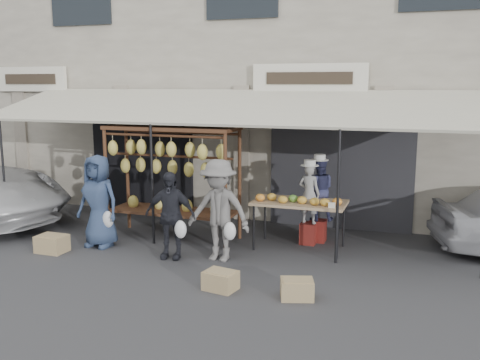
# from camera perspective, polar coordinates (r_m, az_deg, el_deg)

# --- Properties ---
(ground_plane) EXTENTS (90.00, 90.00, 0.00)m
(ground_plane) POSITION_cam_1_polar(r_m,az_deg,el_deg) (9.11, -6.97, -9.33)
(ground_plane) COLOR #2D2D30
(shophouse) EXTENTS (24.00, 6.15, 7.30)m
(shophouse) POSITION_cam_1_polar(r_m,az_deg,el_deg) (14.71, 4.07, 12.59)
(shophouse) COLOR #B8AF9C
(shophouse) RESTS_ON ground_plane
(awning) EXTENTS (10.00, 2.35, 2.92)m
(awning) POSITION_cam_1_polar(r_m,az_deg,el_deg) (10.68, -1.85, 7.74)
(awning) COLOR beige
(awning) RESTS_ON ground_plane
(banana_rack) EXTENTS (2.60, 0.90, 2.24)m
(banana_rack) POSITION_cam_1_polar(r_m,az_deg,el_deg) (10.45, -7.35, 2.05)
(banana_rack) COLOR #502E1D
(banana_rack) RESTS_ON ground_plane
(produce_table) EXTENTS (1.70, 0.90, 1.04)m
(produce_table) POSITION_cam_1_polar(r_m,az_deg,el_deg) (9.88, 6.33, -2.46)
(produce_table) COLOR tan
(produce_table) RESTS_ON ground_plane
(vendor_left) EXTENTS (0.46, 0.35, 1.15)m
(vendor_left) POSITION_cam_1_polar(r_m,az_deg,el_deg) (10.21, 7.39, -1.46)
(vendor_left) COLOR #959595
(vendor_left) RESTS_ON stool_left
(vendor_right) EXTENTS (0.68, 0.59, 1.21)m
(vendor_right) POSITION_cam_1_polar(r_m,az_deg,el_deg) (10.39, 8.41, -1.00)
(vendor_right) COLOR navy
(vendor_right) RESTS_ON stool_right
(customer_left) EXTENTS (0.89, 0.61, 1.74)m
(customer_left) POSITION_cam_1_polar(r_m,az_deg,el_deg) (10.36, -14.86, -2.18)
(customer_left) COLOR navy
(customer_left) RESTS_ON ground_plane
(customer_mid) EXTENTS (0.95, 0.48, 1.55)m
(customer_mid) POSITION_cam_1_polar(r_m,az_deg,el_deg) (9.43, -7.47, -3.74)
(customer_mid) COLOR #22232A
(customer_mid) RESTS_ON ground_plane
(customer_right) EXTENTS (1.19, 0.73, 1.77)m
(customer_right) POSITION_cam_1_polar(r_m,az_deg,el_deg) (9.22, -2.28, -3.26)
(customer_right) COLOR slate
(customer_right) RESTS_ON ground_plane
(stool_left) EXTENTS (0.32, 0.32, 0.41)m
(stool_left) POSITION_cam_1_polar(r_m,az_deg,el_deg) (10.39, 7.29, -5.66)
(stool_left) COLOR maroon
(stool_left) RESTS_ON ground_plane
(stool_right) EXTENTS (0.36, 0.36, 0.43)m
(stool_right) POSITION_cam_1_polar(r_m,az_deg,el_deg) (10.58, 8.30, -5.36)
(stool_right) COLOR maroon
(stool_right) RESTS_ON ground_plane
(crate_near_a) EXTENTS (0.53, 0.44, 0.28)m
(crate_near_a) POSITION_cam_1_polar(r_m,az_deg,el_deg) (8.12, -2.09, -10.66)
(crate_near_a) COLOR tan
(crate_near_a) RESTS_ON ground_plane
(crate_near_b) EXTENTS (0.55, 0.47, 0.28)m
(crate_near_b) POSITION_cam_1_polar(r_m,az_deg,el_deg) (7.85, 6.10, -11.50)
(crate_near_b) COLOR tan
(crate_near_b) RESTS_ON ground_plane
(crate_far) EXTENTS (0.52, 0.40, 0.31)m
(crate_far) POSITION_cam_1_polar(r_m,az_deg,el_deg) (10.41, -19.42, -6.43)
(crate_far) COLOR tan
(crate_far) RESTS_ON ground_plane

